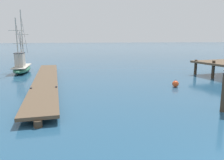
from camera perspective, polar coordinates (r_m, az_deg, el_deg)
name	(u,v)px	position (r m, az deg, el deg)	size (l,w,h in m)	color
floating_dock	(46,79)	(19.04, -16.60, 0.20)	(2.19, 19.29, 0.53)	brown
fishing_boat_2	(22,66)	(26.07, -22.22, 3.28)	(1.69, 7.36, 6.81)	#337556
mooring_piling	(224,92)	(12.44, 26.89, -2.78)	(0.30, 0.30, 1.97)	#3D3023
mooring_buoy	(175,84)	(17.63, 16.00, -0.95)	(0.50, 0.50, 0.57)	#E04C1E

